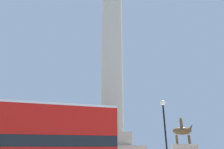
{
  "coord_description": "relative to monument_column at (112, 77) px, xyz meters",
  "views": [
    {
      "loc": [
        -5.89,
        -17.86,
        2.15
      ],
      "look_at": [
        0.0,
        0.0,
        8.94
      ],
      "focal_mm": 32.0,
      "sensor_mm": 36.0,
      "label": 1
    }
  ],
  "objects": [
    {
      "name": "monument_column",
      "position": [
        0.0,
        0.0,
        0.0
      ],
      "size": [
        6.3,
        6.3,
        25.19
      ],
      "color": "#ADA593",
      "rests_on": "ground_plane"
    },
    {
      "name": "bus_b",
      "position": [
        -7.75,
        -6.05,
        -6.27
      ],
      "size": [
        11.32,
        2.95,
        4.29
      ],
      "rotation": [
        0.0,
        0.0,
        -0.02
      ],
      "color": "#B7140F",
      "rests_on": "ground_plane"
    },
    {
      "name": "street_lamp",
      "position": [
        3.88,
        -2.66,
        -5.13
      ],
      "size": [
        0.45,
        0.45,
        6.02
      ],
      "color": "black",
      "rests_on": "ground_plane"
    }
  ]
}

